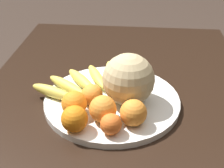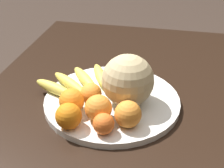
% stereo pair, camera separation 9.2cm
% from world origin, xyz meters
% --- Properties ---
extents(kitchen_table, '(1.43, 0.88, 0.73)m').
position_xyz_m(kitchen_table, '(0.00, 0.00, 0.64)').
color(kitchen_table, black).
rests_on(kitchen_table, ground_plane).
extents(fruit_bowl, '(0.41, 0.41, 0.02)m').
position_xyz_m(fruit_bowl, '(0.05, 0.01, 0.74)').
color(fruit_bowl, white).
rests_on(fruit_bowl, kitchen_table).
extents(melon, '(0.15, 0.15, 0.15)m').
position_xyz_m(melon, '(0.04, -0.04, 0.83)').
color(melon, tan).
rests_on(melon, fruit_bowl).
extents(banana_bunch, '(0.26, 0.27, 0.03)m').
position_xyz_m(banana_bunch, '(0.11, 0.11, 0.77)').
color(banana_bunch, '#473819').
rests_on(banana_bunch, fruit_bowl).
extents(orange_front_left, '(0.06, 0.06, 0.06)m').
position_xyz_m(orange_front_left, '(0.02, 0.07, 0.78)').
color(orange_front_left, orange).
rests_on(orange_front_left, fruit_bowl).
extents(orange_front_right, '(0.07, 0.07, 0.07)m').
position_xyz_m(orange_front_right, '(-0.06, -0.06, 0.79)').
color(orange_front_right, orange).
rests_on(orange_front_right, fruit_bowl).
extents(orange_mid_center, '(0.07, 0.07, 0.07)m').
position_xyz_m(orange_mid_center, '(-0.06, 0.03, 0.79)').
color(orange_mid_center, orange).
rests_on(orange_mid_center, fruit_bowl).
extents(orange_back_left, '(0.07, 0.07, 0.07)m').
position_xyz_m(orange_back_left, '(-0.10, 0.09, 0.79)').
color(orange_back_left, orange).
rests_on(orange_back_left, fruit_bowl).
extents(orange_back_right, '(0.07, 0.07, 0.07)m').
position_xyz_m(orange_back_right, '(-0.04, 0.11, 0.79)').
color(orange_back_right, orange).
rests_on(orange_back_right, fruit_bowl).
extents(orange_top_small, '(0.06, 0.06, 0.06)m').
position_xyz_m(orange_top_small, '(-0.11, 0.00, 0.78)').
color(orange_top_small, orange).
rests_on(orange_top_small, fruit_bowl).
extents(produce_tag, '(0.10, 0.06, 0.00)m').
position_xyz_m(produce_tag, '(-0.01, -0.02, 0.75)').
color(produce_tag, white).
rests_on(produce_tag, fruit_bowl).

